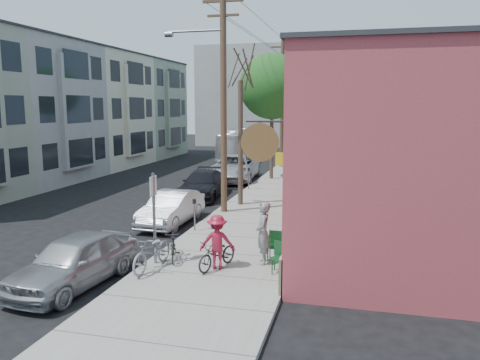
% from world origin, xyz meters
% --- Properties ---
extents(ground, '(120.00, 120.00, 0.00)m').
position_xyz_m(ground, '(0.00, 0.00, 0.00)').
color(ground, black).
extents(sidewalk, '(4.50, 58.00, 0.15)m').
position_xyz_m(sidewalk, '(4.25, 11.00, 0.07)').
color(sidewalk, gray).
rests_on(sidewalk, ground).
extents(cafe_building, '(6.60, 20.20, 6.61)m').
position_xyz_m(cafe_building, '(8.99, 4.99, 3.30)').
color(cafe_building, '#A13B42').
rests_on(cafe_building, ground).
extents(apartment_row, '(6.30, 32.00, 9.00)m').
position_xyz_m(apartment_row, '(-11.85, 14.00, 4.50)').
color(apartment_row, gray).
rests_on(apartment_row, ground).
extents(end_cap_building, '(18.00, 8.00, 12.00)m').
position_xyz_m(end_cap_building, '(-2.00, 42.00, 6.00)').
color(end_cap_building, gray).
rests_on(end_cap_building, ground).
extents(sign_post, '(0.07, 0.45, 2.80)m').
position_xyz_m(sign_post, '(2.35, -3.43, 1.83)').
color(sign_post, slate).
rests_on(sign_post, sidewalk).
extents(parking_meter_near, '(0.14, 0.14, 1.24)m').
position_xyz_m(parking_meter_near, '(2.25, 0.45, 0.98)').
color(parking_meter_near, slate).
rests_on(parking_meter_near, sidewalk).
extents(parking_meter_far, '(0.14, 0.14, 1.24)m').
position_xyz_m(parking_meter_far, '(2.25, 9.74, 0.98)').
color(parking_meter_far, slate).
rests_on(parking_meter_far, sidewalk).
extents(utility_pole_near, '(3.57, 0.28, 10.00)m').
position_xyz_m(utility_pole_near, '(2.39, 3.89, 5.41)').
color(utility_pole_near, '#503A28').
rests_on(utility_pole_near, sidewalk).
extents(utility_pole_far, '(1.80, 0.28, 10.00)m').
position_xyz_m(utility_pole_far, '(2.45, 20.34, 5.34)').
color(utility_pole_far, '#503A28').
rests_on(utility_pole_far, sidewalk).
extents(tree_bare, '(0.24, 0.24, 5.95)m').
position_xyz_m(tree_bare, '(2.80, 5.59, 3.13)').
color(tree_bare, '#44392C').
rests_on(tree_bare, sidewalk).
extents(tree_leafy_mid, '(4.23, 4.23, 8.11)m').
position_xyz_m(tree_leafy_mid, '(2.80, 14.03, 6.13)').
color(tree_leafy_mid, '#44392C').
rests_on(tree_leafy_mid, sidewalk).
extents(tree_leafy_far, '(4.60, 4.60, 8.42)m').
position_xyz_m(tree_leafy_far, '(2.80, 23.79, 6.26)').
color(tree_leafy_far, '#44392C').
rests_on(tree_leafy_far, sidewalk).
extents(patio_chair_a, '(0.55, 0.55, 0.88)m').
position_xyz_m(patio_chair_a, '(5.86, -2.24, 0.59)').
color(patio_chair_a, '#103C1C').
rests_on(patio_chair_a, sidewalk).
extents(patio_chair_b, '(0.66, 0.66, 0.88)m').
position_xyz_m(patio_chair_b, '(6.20, -3.36, 0.59)').
color(patio_chair_b, '#103C1C').
rests_on(patio_chair_b, sidewalk).
extents(patron_grey, '(0.59, 0.78, 1.92)m').
position_xyz_m(patron_grey, '(5.56, -2.66, 1.11)').
color(patron_grey, gray).
rests_on(patron_grey, sidewalk).
extents(patron_green, '(0.64, 0.80, 1.56)m').
position_xyz_m(patron_green, '(6.20, -1.46, 0.93)').
color(patron_green, '#327E36').
rests_on(patron_green, sidewalk).
extents(cyclist, '(1.16, 0.82, 1.62)m').
position_xyz_m(cyclist, '(4.34, -3.42, 0.96)').
color(cyclist, maroon).
rests_on(cyclist, sidewalk).
extents(cyclist_bike, '(1.15, 1.75, 0.87)m').
position_xyz_m(cyclist_bike, '(4.34, -3.42, 0.58)').
color(cyclist_bike, black).
rests_on(cyclist_bike, sidewalk).
extents(parked_bike_a, '(0.98, 1.66, 0.96)m').
position_xyz_m(parked_bike_a, '(2.74, -2.95, 0.63)').
color(parked_bike_a, black).
rests_on(parked_bike_a, sidewalk).
extents(parked_bike_b, '(0.93, 2.09, 1.06)m').
position_xyz_m(parked_bike_b, '(2.49, -3.93, 0.68)').
color(parked_bike_b, gray).
rests_on(parked_bike_b, sidewalk).
extents(car_0, '(2.14, 4.40, 1.45)m').
position_xyz_m(car_0, '(0.80, -5.34, 0.72)').
color(car_0, '#94979A').
rests_on(car_0, ground).
extents(car_1, '(1.59, 4.21, 1.37)m').
position_xyz_m(car_1, '(0.80, 1.66, 0.69)').
color(car_1, '#B2B3BA').
rests_on(car_1, ground).
extents(car_2, '(2.42, 5.07, 1.43)m').
position_xyz_m(car_2, '(0.24, 7.49, 0.71)').
color(car_2, black).
rests_on(car_2, ground).
extents(car_3, '(3.25, 6.28, 1.69)m').
position_xyz_m(car_3, '(0.39, 13.50, 0.85)').
color(car_3, '#B8BBC1').
rests_on(car_3, ground).
extents(bus, '(3.22, 10.21, 2.80)m').
position_xyz_m(bus, '(-2.22, 25.22, 1.40)').
color(bus, silver).
rests_on(bus, ground).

